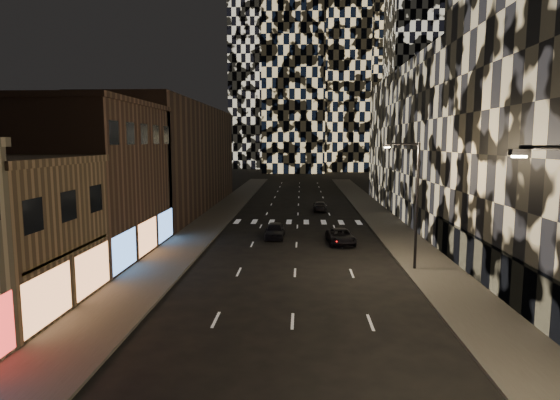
# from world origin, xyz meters

# --- Properties ---
(sidewalk_left) EXTENTS (4.00, 120.00, 0.15)m
(sidewalk_left) POSITION_xyz_m (-10.00, 50.00, 0.07)
(sidewalk_left) COLOR #47443F
(sidewalk_left) RESTS_ON ground
(sidewalk_right) EXTENTS (4.00, 120.00, 0.15)m
(sidewalk_right) POSITION_xyz_m (10.00, 50.00, 0.07)
(sidewalk_right) COLOR #47443F
(sidewalk_right) RESTS_ON ground
(curb_left) EXTENTS (0.20, 120.00, 0.15)m
(curb_left) POSITION_xyz_m (-7.90, 50.00, 0.07)
(curb_left) COLOR #4C4C47
(curb_left) RESTS_ON ground
(curb_right) EXTENTS (0.20, 120.00, 0.15)m
(curb_right) POSITION_xyz_m (7.90, 50.00, 0.07)
(curb_right) COLOR #4C4C47
(curb_right) RESTS_ON ground
(retail_brown) EXTENTS (10.00, 15.00, 12.00)m
(retail_brown) POSITION_xyz_m (-17.00, 33.50, 6.00)
(retail_brown) COLOR #51382D
(retail_brown) RESTS_ON ground
(retail_filler_left) EXTENTS (10.00, 40.00, 14.00)m
(retail_filler_left) POSITION_xyz_m (-17.00, 60.00, 7.00)
(retail_filler_left) COLOR #51382D
(retail_filler_left) RESTS_ON ground
(midrise_base) EXTENTS (0.60, 25.00, 3.00)m
(midrise_base) POSITION_xyz_m (12.30, 24.50, 1.50)
(midrise_base) COLOR #383838
(midrise_base) RESTS_ON ground
(midrise_filler_right) EXTENTS (16.00, 40.00, 18.00)m
(midrise_filler_right) POSITION_xyz_m (20.00, 57.00, 9.00)
(midrise_filler_right) COLOR #232326
(midrise_filler_right) RESTS_ON ground
(tower_center_low) EXTENTS (18.00, 18.00, 95.00)m
(tower_center_low) POSITION_xyz_m (-2.00, 140.00, 47.50)
(tower_center_low) COLOR black
(tower_center_low) RESTS_ON ground
(streetlight_far) EXTENTS (2.55, 0.25, 9.00)m
(streetlight_far) POSITION_xyz_m (8.35, 30.00, 5.35)
(streetlight_far) COLOR black
(streetlight_far) RESTS_ON sidewalk_right
(car_dark_midlane) EXTENTS (1.82, 4.42, 1.50)m
(car_dark_midlane) POSITION_xyz_m (-2.10, 40.84, 0.75)
(car_dark_midlane) COLOR black
(car_dark_midlane) RESTS_ON ground
(car_dark_oncoming) EXTENTS (1.92, 4.41, 1.26)m
(car_dark_oncoming) POSITION_xyz_m (2.91, 58.87, 0.63)
(car_dark_oncoming) COLOR black
(car_dark_oncoming) RESTS_ON ground
(car_dark_rightlane) EXTENTS (2.64, 5.01, 1.34)m
(car_dark_rightlane) POSITION_xyz_m (4.00, 38.56, 0.67)
(car_dark_rightlane) COLOR black
(car_dark_rightlane) RESTS_ON ground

